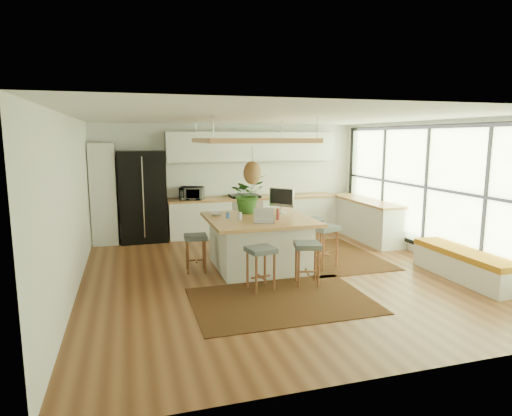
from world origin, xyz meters
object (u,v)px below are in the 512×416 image
object	(u,v)px
stool_near_left	(261,268)
monitor	(281,200)
island	(259,242)
stool_near_right	(307,263)
stool_right_front	(323,248)
stool_right_back	(310,240)
fridge	(143,201)
microwave	(192,192)
island_plant	(247,198)
stool_left_side	(196,252)
laptop	(264,216)

from	to	relation	value
stool_near_left	monitor	xyz separation A→B (m)	(0.89, 1.53, 0.83)
island	stool_near_right	world-z (taller)	island
stool_right_front	stool_right_back	bearing A→B (deg)	86.16
stool_near_left	monitor	size ratio (longest dim) A/B	1.30
fridge	stool_near_right	world-z (taller)	fridge
microwave	island_plant	size ratio (longest dim) A/B	0.73
stool_left_side	stool_near_right	bearing A→B (deg)	-37.15
stool_near_right	monitor	bearing A→B (deg)	86.50
laptop	monitor	bearing A→B (deg)	68.98
island	stool_right_front	world-z (taller)	island
fridge	laptop	size ratio (longest dim) A/B	5.68
stool_right_back	stool_right_front	bearing A→B (deg)	-93.84
stool_near_left	microwave	world-z (taller)	microwave
stool_right_back	island_plant	size ratio (longest dim) A/B	1.06
stool_right_back	fridge	bearing A→B (deg)	142.68
laptop	microwave	world-z (taller)	microwave
stool_right_front	stool_near_left	bearing A→B (deg)	-149.65
stool_right_front	fridge	bearing A→B (deg)	135.16
stool_right_front	microwave	size ratio (longest dim) A/B	1.45
island	laptop	distance (m)	0.76
fridge	stool_right_back	xyz separation A→B (m)	(3.14, -2.40, -0.57)
stool_right_back	laptop	distance (m)	1.65
fridge	island_plant	size ratio (longest dim) A/B	2.80
stool_near_right	stool_left_side	xyz separation A→B (m)	(-1.62, 1.23, 0.00)
stool_right_front	stool_left_side	world-z (taller)	stool_right_front
island	stool_right_front	distance (m)	1.19
stool_near_right	island_plant	world-z (taller)	island_plant
monitor	microwave	distance (m)	2.74
island	monitor	xyz separation A→B (m)	(0.56, 0.35, 0.72)
laptop	microwave	xyz separation A→B (m)	(-0.77, 3.19, 0.06)
stool_right_front	microwave	distance (m)	3.70
stool_left_side	island_plant	distance (m)	1.48
fridge	stool_right_front	distance (m)	4.40
island	stool_right_back	world-z (taller)	island
stool_near_left	monitor	bearing A→B (deg)	59.95
stool_near_left	microwave	bearing A→B (deg)	97.34
stool_near_right	stool_left_side	size ratio (longest dim) A/B	1.05
stool_near_left	stool_near_right	world-z (taller)	stool_near_right
fridge	stool_right_back	distance (m)	3.99
stool_right_front	island_plant	bearing A→B (deg)	143.62
stool_right_back	island	bearing A→B (deg)	-163.02
fridge	monitor	bearing A→B (deg)	-44.41
stool_left_side	laptop	xyz separation A→B (m)	(1.10, -0.55, 0.70)
island	monitor	distance (m)	0.98
island	microwave	world-z (taller)	microwave
stool_near_right	microwave	world-z (taller)	microwave
stool_right_back	island_plant	distance (m)	1.53
stool_right_front	laptop	world-z (taller)	laptop
stool_near_right	island_plant	distance (m)	1.99
stool_right_back	monitor	distance (m)	1.05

